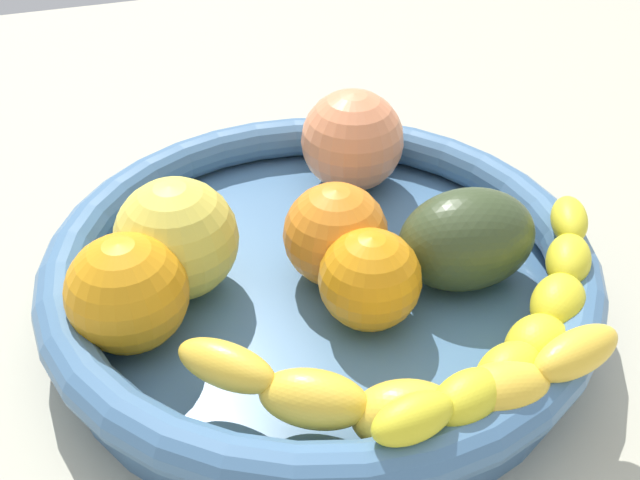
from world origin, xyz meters
TOP-DOWN VIEW (x-y plane):
  - kitchen_counter at (0.00, 0.00)cm, footprint 120.00×120.00cm
  - fruit_bowl at (0.00, 0.00)cm, footprint 33.61×33.61cm
  - banana_draped_left at (12.14, 0.28)cm, footprint 9.55×22.15cm
  - banana_draped_right at (10.25, 7.97)cm, footprint 14.73×19.35cm
  - orange_front at (1.64, -11.49)cm, footprint 6.66×6.66cm
  - orange_mid_left at (-0.23, 0.98)cm, footprint 6.33×6.33cm
  - orange_mid_right at (4.27, 1.51)cm, footprint 5.85×5.85cm
  - peach_blush at (-9.55, 5.59)cm, footprint 7.26×7.26cm
  - apple_yellow at (-1.96, -8.16)cm, footprint 7.29×7.29cm
  - avocado_dark at (2.71, 8.32)cm, footprint 6.29×8.68cm

SIDE VIEW (x-z plane):
  - kitchen_counter at x=0.00cm, z-range 0.00..3.00cm
  - fruit_bowl at x=0.00cm, z-range 3.08..8.21cm
  - banana_draped_left at x=12.14cm, z-range 5.52..9.92cm
  - banana_draped_right at x=10.25cm, z-range 5.48..10.11cm
  - orange_mid_right at x=4.27cm, z-range 5.25..11.10cm
  - avocado_dark at x=2.71cm, z-range 5.13..11.38cm
  - orange_mid_left at x=-0.23cm, z-range 5.25..11.59cm
  - orange_front at x=1.64cm, z-range 5.25..11.92cm
  - peach_blush at x=-9.55cm, z-range 5.25..12.51cm
  - apple_yellow at x=-1.96cm, z-range 5.25..12.54cm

